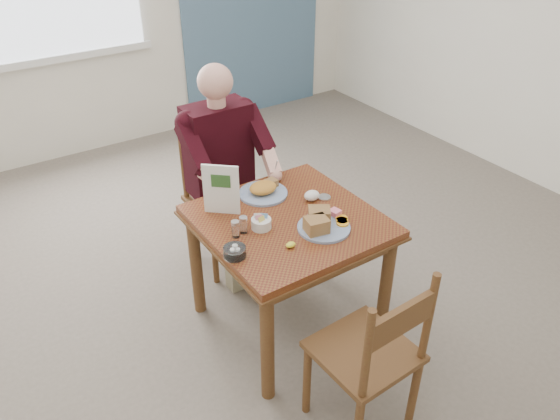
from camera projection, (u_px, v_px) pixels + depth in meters
floor at (288, 321)px, 3.31m from camera, size 6.00×6.00×0.00m
lemon_wedge at (291, 245)px, 2.68m from camera, size 0.06×0.04×0.03m
napkin at (312, 196)px, 3.05m from camera, size 0.10×0.09×0.06m
metal_dish at (324, 197)px, 3.08m from camera, size 0.09×0.09×0.01m
table at (288, 235)px, 2.97m from camera, size 0.92×0.92×0.75m
chair_far at (220, 197)px, 3.61m from camera, size 0.42×0.42×0.95m
chair_near at (371, 356)px, 2.45m from camera, size 0.43×0.43×0.95m
diner at (224, 157)px, 3.37m from camera, size 0.53×0.56×1.39m
near_plate at (321, 223)px, 2.81m from camera, size 0.35×0.35×0.09m
far_plate at (264, 190)px, 3.10m from camera, size 0.32×0.32×0.08m
caddy at (261, 223)px, 2.81m from camera, size 0.14×0.14×0.08m
shakers at (239, 227)px, 2.75m from camera, size 0.10×0.06×0.09m
creamer at (235, 252)px, 2.61m from camera, size 0.14×0.14×0.05m
menu at (221, 189)px, 2.87m from camera, size 0.16×0.14×0.29m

